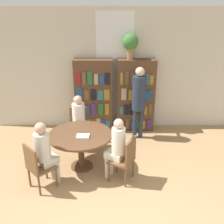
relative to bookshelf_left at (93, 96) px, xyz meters
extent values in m
cube|color=beige|center=(0.53, 0.19, 0.59)|extent=(6.40, 0.06, 3.00)
cube|color=white|center=(0.53, 0.16, 1.44)|extent=(0.90, 0.01, 1.10)
cube|color=brown|center=(0.00, 0.00, 0.00)|extent=(0.93, 0.32, 1.82)
cube|color=#236638|center=(-0.36, -0.17, -0.70)|extent=(0.07, 0.02, 0.29)
cube|color=olive|center=(-0.24, -0.17, -0.71)|extent=(0.07, 0.02, 0.27)
cube|color=#2D707A|center=(-0.13, -0.17, -0.70)|extent=(0.08, 0.02, 0.29)
cube|color=brown|center=(0.01, -0.17, -0.71)|extent=(0.11, 0.02, 0.27)
cube|color=tan|center=(0.11, -0.17, -0.70)|extent=(0.10, 0.02, 0.29)
cube|color=navy|center=(0.23, -0.17, -0.72)|extent=(0.10, 0.02, 0.26)
cube|color=#2D707A|center=(0.35, -0.17, -0.73)|extent=(0.10, 0.02, 0.23)
cube|color=maroon|center=(-0.34, -0.17, -0.33)|extent=(0.14, 0.02, 0.24)
cube|color=navy|center=(-0.16, -0.17, -0.33)|extent=(0.12, 0.02, 0.25)
cube|color=#4C2D6B|center=(-0.01, -0.17, -0.30)|extent=(0.11, 0.02, 0.30)
cube|color=#236638|center=(0.18, -0.17, -0.30)|extent=(0.11, 0.02, 0.30)
cube|color=olive|center=(0.33, -0.17, -0.31)|extent=(0.10, 0.02, 0.29)
cube|color=navy|center=(-0.34, -0.17, 0.10)|extent=(0.13, 0.02, 0.31)
cube|color=brown|center=(-0.16, -0.17, 0.07)|extent=(0.11, 0.02, 0.26)
cube|color=black|center=(0.01, -0.17, 0.08)|extent=(0.11, 0.02, 0.27)
cube|color=#2D707A|center=(0.18, -0.17, 0.07)|extent=(0.14, 0.02, 0.25)
cube|color=olive|center=(0.33, -0.17, 0.08)|extent=(0.13, 0.02, 0.27)
cube|color=maroon|center=(-0.35, -0.17, 0.48)|extent=(0.11, 0.02, 0.29)
cube|color=brown|center=(-0.21, -0.17, 0.49)|extent=(0.09, 0.02, 0.31)
cube|color=#236638|center=(-0.07, -0.17, 0.50)|extent=(0.12, 0.02, 0.32)
cube|color=tan|center=(0.08, -0.17, 0.47)|extent=(0.09, 0.02, 0.26)
cube|color=navy|center=(0.22, -0.17, 0.45)|extent=(0.11, 0.02, 0.23)
cube|color=black|center=(0.35, -0.17, 0.48)|extent=(0.12, 0.02, 0.28)
cube|color=brown|center=(1.05, 0.00, 0.00)|extent=(0.93, 0.32, 1.82)
cube|color=black|center=(0.71, -0.17, -0.73)|extent=(0.10, 0.02, 0.24)
cube|color=brown|center=(0.85, -0.17, -0.70)|extent=(0.08, 0.02, 0.29)
cube|color=navy|center=(0.99, -0.17, -0.74)|extent=(0.09, 0.02, 0.22)
cube|color=#236638|center=(1.13, -0.17, -0.72)|extent=(0.09, 0.02, 0.26)
cube|color=olive|center=(1.26, -0.17, -0.73)|extent=(0.09, 0.02, 0.23)
cube|color=#4C2D6B|center=(1.41, -0.17, -0.71)|extent=(0.12, 0.02, 0.27)
cube|color=#2D707A|center=(0.69, -0.17, -0.34)|extent=(0.08, 0.02, 0.22)
cube|color=black|center=(0.82, -0.17, -0.32)|extent=(0.10, 0.02, 0.27)
cube|color=black|center=(0.94, -0.17, -0.30)|extent=(0.10, 0.02, 0.29)
cube|color=#4C2D6B|center=(1.06, -0.17, -0.34)|extent=(0.07, 0.02, 0.23)
cube|color=#4C2D6B|center=(1.18, -0.17, -0.33)|extent=(0.08, 0.02, 0.24)
cube|color=olive|center=(1.30, -0.17, -0.34)|extent=(0.08, 0.02, 0.23)
cube|color=brown|center=(1.41, -0.17, -0.31)|extent=(0.07, 0.02, 0.29)
cube|color=tan|center=(0.75, -0.17, 0.09)|extent=(0.13, 0.02, 0.30)
cube|color=olive|center=(0.94, -0.17, 0.07)|extent=(0.16, 0.02, 0.25)
cube|color=#2D707A|center=(1.15, -0.17, 0.05)|extent=(0.17, 0.02, 0.22)
cube|color=navy|center=(1.37, -0.17, 0.07)|extent=(0.15, 0.02, 0.24)
cube|color=olive|center=(0.69, -0.17, 0.48)|extent=(0.07, 0.02, 0.28)
cube|color=brown|center=(0.81, -0.17, 0.50)|extent=(0.10, 0.02, 0.31)
cube|color=brown|center=(0.94, -0.17, 0.48)|extent=(0.07, 0.02, 0.28)
cube|color=brown|center=(1.06, -0.17, 0.49)|extent=(0.08, 0.02, 0.29)
cube|color=tan|center=(1.18, -0.17, 0.47)|extent=(0.10, 0.02, 0.25)
cube|color=#2D707A|center=(1.29, -0.17, 0.46)|extent=(0.10, 0.02, 0.24)
cube|color=olive|center=(1.40, -0.17, 0.45)|extent=(0.09, 0.02, 0.23)
cylinder|color=#997047|center=(0.89, 0.00, 1.04)|extent=(0.16, 0.16, 0.26)
sphere|color=#387033|center=(0.89, 0.00, 1.32)|extent=(0.37, 0.37, 0.37)
cylinder|color=brown|center=(-0.15, -1.75, -0.89)|extent=(0.44, 0.44, 0.03)
cylinder|color=brown|center=(-0.15, -1.75, -0.54)|extent=(0.12, 0.12, 0.67)
cylinder|color=brown|center=(-0.15, -1.75, -0.18)|extent=(1.23, 1.23, 0.04)
cube|color=brown|center=(-0.77, -2.37, -0.50)|extent=(0.57, 0.57, 0.04)
cube|color=brown|center=(-0.90, -2.50, -0.25)|extent=(0.31, 0.31, 0.45)
cylinder|color=brown|center=(-0.77, -2.13, -0.71)|extent=(0.04, 0.04, 0.39)
cylinder|color=brown|center=(-0.53, -2.37, -0.71)|extent=(0.04, 0.04, 0.39)
cylinder|color=brown|center=(-1.01, -2.37, -0.71)|extent=(0.04, 0.04, 0.39)
cylinder|color=brown|center=(-0.77, -2.61, -0.71)|extent=(0.04, 0.04, 0.39)
cube|color=brown|center=(-0.28, -0.89, -0.50)|extent=(0.46, 0.46, 0.04)
cube|color=brown|center=(-0.31, -0.71, -0.25)|extent=(0.40, 0.10, 0.45)
cylinder|color=brown|center=(-0.09, -1.03, -0.71)|extent=(0.04, 0.04, 0.39)
cylinder|color=brown|center=(-0.43, -1.08, -0.71)|extent=(0.04, 0.04, 0.39)
cylinder|color=brown|center=(-0.14, -0.70, -0.71)|extent=(0.04, 0.04, 0.39)
cylinder|color=brown|center=(-0.48, -0.75, -0.71)|extent=(0.04, 0.04, 0.39)
cube|color=brown|center=(0.63, -2.16, -0.50)|extent=(0.54, 0.54, 0.04)
cube|color=brown|center=(0.79, -2.24, -0.25)|extent=(0.22, 0.37, 0.45)
cylinder|color=brown|center=(0.40, -2.23, -0.71)|extent=(0.04, 0.04, 0.39)
cylinder|color=brown|center=(0.55, -1.93, -0.71)|extent=(0.04, 0.04, 0.39)
cylinder|color=brown|center=(0.70, -2.38, -0.71)|extent=(0.04, 0.04, 0.39)
cylinder|color=brown|center=(0.86, -2.08, -0.71)|extent=(0.04, 0.04, 0.39)
cube|color=silver|center=(-0.26, -1.03, -0.42)|extent=(0.32, 0.36, 0.12)
cylinder|color=silver|center=(-0.27, -0.95, -0.11)|extent=(0.28, 0.28, 0.50)
sphere|color=tan|center=(-0.27, -0.95, 0.24)|extent=(0.19, 0.19, 0.19)
cylinder|color=silver|center=(-0.17, -1.13, -0.69)|extent=(0.10, 0.10, 0.43)
cylinder|color=silver|center=(-0.32, -1.15, -0.69)|extent=(0.10, 0.10, 0.43)
cube|color=silver|center=(0.50, -2.09, -0.42)|extent=(0.40, 0.36, 0.12)
cylinder|color=silver|center=(0.57, -2.13, -0.11)|extent=(0.25, 0.25, 0.50)
sphere|color=tan|center=(0.57, -2.13, 0.23)|extent=(0.18, 0.18, 0.18)
cylinder|color=silver|center=(0.37, -2.10, -0.69)|extent=(0.10, 0.10, 0.43)
cylinder|color=silver|center=(0.43, -1.98, -0.69)|extent=(0.10, 0.10, 0.43)
cube|color=beige|center=(-0.67, -2.27, -0.42)|extent=(0.41, 0.41, 0.12)
cylinder|color=beige|center=(-0.73, -2.33, -0.11)|extent=(0.27, 0.27, 0.50)
sphere|color=tan|center=(-0.73, -2.33, 0.24)|extent=(0.20, 0.20, 0.20)
cylinder|color=beige|center=(-0.65, -2.14, -0.69)|extent=(0.10, 0.10, 0.43)
cylinder|color=beige|center=(-0.54, -2.24, -0.69)|extent=(0.10, 0.10, 0.43)
cylinder|color=#232D3D|center=(1.01, -0.51, -0.54)|extent=(0.10, 0.10, 0.74)
cylinder|color=#232D3D|center=(1.15, -0.51, -0.54)|extent=(0.10, 0.10, 0.74)
cylinder|color=#232D3D|center=(1.08, -0.51, 0.23)|extent=(0.32, 0.32, 0.80)
sphere|color=#DBB293|center=(1.08, -0.51, 0.74)|extent=(0.21, 0.21, 0.21)
cylinder|color=#232D3D|center=(1.18, -0.22, 0.43)|extent=(0.07, 0.30, 0.07)
cube|color=silver|center=(-0.09, -1.88, -0.15)|extent=(0.24, 0.18, 0.03)
camera|label=1|loc=(0.46, -6.21, 2.17)|focal=42.00mm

